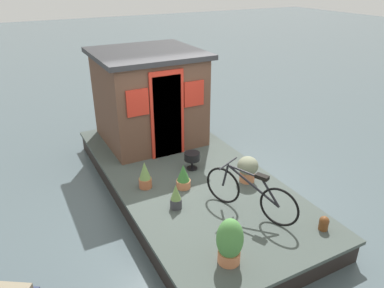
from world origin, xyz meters
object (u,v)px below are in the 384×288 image
(potted_plant_sage, at_px, (248,168))
(potted_plant_basil, at_px, (183,177))
(potted_plant_lavender, at_px, (176,197))
(bicycle, at_px, (250,194))
(potted_plant_succulent, at_px, (230,242))
(mooring_bollard, at_px, (324,223))
(houseboat_cabin, at_px, (149,96))
(charcoal_grill, at_px, (192,157))
(potted_plant_mint, at_px, (145,175))

(potted_plant_sage, relative_size, potted_plant_basil, 1.06)
(potted_plant_sage, distance_m, potted_plant_lavender, 1.53)
(bicycle, relative_size, potted_plant_succulent, 2.22)
(potted_plant_sage, height_order, mooring_bollard, potted_plant_sage)
(potted_plant_sage, bearing_deg, potted_plant_succulent, 138.00)
(bicycle, height_order, mooring_bollard, bicycle)
(bicycle, xyz_separation_m, potted_plant_succulent, (-0.77, 0.87, -0.03))
(potted_plant_succulent, bearing_deg, houseboat_cabin, -7.93)
(potted_plant_basil, distance_m, potted_plant_succulent, 1.95)
(houseboat_cabin, xyz_separation_m, potted_plant_lavender, (-2.74, 0.67, -0.80))
(potted_plant_basil, relative_size, charcoal_grill, 1.32)
(potted_plant_lavender, distance_m, potted_plant_succulent, 1.44)
(houseboat_cabin, xyz_separation_m, bicycle, (-3.40, -0.29, -0.65))
(potted_plant_basil, height_order, mooring_bollard, potted_plant_basil)
(houseboat_cabin, relative_size, potted_plant_sage, 4.56)
(potted_plant_mint, distance_m, potted_plant_sage, 1.85)
(potted_plant_basil, bearing_deg, bicycle, -153.30)
(potted_plant_mint, relative_size, potted_plant_sage, 1.04)
(bicycle, bearing_deg, potted_plant_basil, 26.70)
(houseboat_cabin, bearing_deg, potted_plant_lavender, 166.20)
(houseboat_cabin, bearing_deg, potted_plant_sage, -161.91)
(houseboat_cabin, height_order, potted_plant_lavender, houseboat_cabin)
(potted_plant_succulent, bearing_deg, potted_plant_mint, 7.70)
(potted_plant_sage, bearing_deg, mooring_bollard, -173.61)
(potted_plant_basil, relative_size, mooring_bollard, 2.03)
(potted_plant_sage, height_order, charcoal_grill, potted_plant_sage)
(potted_plant_lavender, relative_size, charcoal_grill, 1.26)
(potted_plant_mint, height_order, potted_plant_sage, potted_plant_mint)
(houseboat_cabin, height_order, charcoal_grill, houseboat_cabin)
(potted_plant_mint, height_order, charcoal_grill, potted_plant_mint)
(potted_plant_mint, relative_size, mooring_bollard, 2.25)
(potted_plant_mint, xyz_separation_m, potted_plant_basil, (-0.32, -0.59, -0.02))
(charcoal_grill, bearing_deg, potted_plant_sage, -142.09)
(houseboat_cabin, height_order, potted_plant_sage, houseboat_cabin)
(potted_plant_sage, height_order, potted_plant_succulent, potted_plant_succulent)
(potted_plant_sage, bearing_deg, potted_plant_mint, 68.96)
(potted_plant_sage, distance_m, mooring_bollard, 1.70)
(potted_plant_mint, relative_size, potted_plant_succulent, 0.75)
(bicycle, xyz_separation_m, potted_plant_sage, (0.82, -0.55, -0.09))
(potted_plant_lavender, distance_m, mooring_bollard, 2.29)
(potted_plant_lavender, bearing_deg, bicycle, -124.56)
(houseboat_cabin, relative_size, bicycle, 1.47)
(bicycle, height_order, potted_plant_lavender, bicycle)
(potted_plant_succulent, distance_m, mooring_bollard, 1.63)
(potted_plant_lavender, bearing_deg, potted_plant_basil, -37.80)
(bicycle, relative_size, potted_plant_lavender, 3.46)
(bicycle, distance_m, potted_plant_basil, 1.30)
(potted_plant_mint, height_order, potted_plant_succulent, potted_plant_succulent)
(bicycle, distance_m, potted_plant_succulent, 1.16)
(potted_plant_basil, distance_m, potted_plant_lavender, 0.62)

